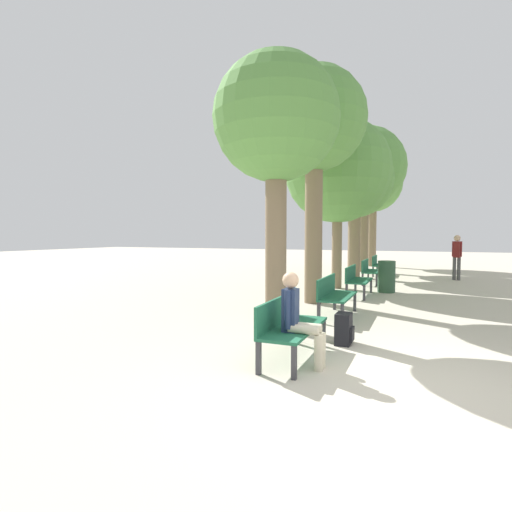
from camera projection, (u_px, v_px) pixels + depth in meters
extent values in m
plane|color=beige|center=(410.00, 391.00, 4.42)|extent=(80.00, 80.00, 0.00)
cube|color=#1E6042|center=(295.00, 328.00, 5.54)|extent=(0.55, 1.62, 0.04)
cube|color=#1E6042|center=(278.00, 311.00, 5.62)|extent=(0.04, 1.62, 0.39)
cube|color=#38383D|center=(294.00, 362.00, 4.75)|extent=(0.06, 0.06, 0.42)
cube|color=#38383D|center=(323.00, 333.00, 6.17)|extent=(0.06, 0.06, 0.42)
cube|color=#38383D|center=(259.00, 358.00, 4.93)|extent=(0.06, 0.06, 0.42)
cube|color=#38383D|center=(295.00, 330.00, 6.34)|extent=(0.06, 0.06, 0.42)
cube|color=#1E6042|center=(338.00, 296.00, 8.40)|extent=(0.55, 1.62, 0.04)
cube|color=#1E6042|center=(326.00, 286.00, 8.49)|extent=(0.04, 1.62, 0.39)
cube|color=#38383D|center=(342.00, 314.00, 7.62)|extent=(0.06, 0.06, 0.42)
cube|color=#38383D|center=(355.00, 302.00, 9.03)|extent=(0.06, 0.06, 0.42)
cube|color=#38383D|center=(319.00, 313.00, 7.79)|extent=(0.06, 0.06, 0.42)
cube|color=#38383D|center=(335.00, 301.00, 9.21)|extent=(0.06, 0.06, 0.42)
cube|color=#1E6042|center=(360.00, 281.00, 11.26)|extent=(0.55, 1.62, 0.04)
cube|color=#1E6042|center=(351.00, 273.00, 11.35)|extent=(0.04, 1.62, 0.39)
cube|color=#38383D|center=(364.00, 293.00, 10.48)|extent=(0.06, 0.06, 0.42)
cube|color=#38383D|center=(371.00, 286.00, 11.89)|extent=(0.06, 0.06, 0.42)
cube|color=#38383D|center=(347.00, 292.00, 10.66)|extent=(0.06, 0.06, 0.42)
cube|color=#38383D|center=(355.00, 285.00, 12.07)|extent=(0.06, 0.06, 0.42)
cube|color=#1E6042|center=(372.00, 271.00, 14.13)|extent=(0.55, 1.62, 0.04)
cube|color=#1E6042|center=(365.00, 265.00, 14.21)|extent=(0.04, 1.62, 0.39)
cube|color=#38383D|center=(377.00, 280.00, 13.34)|extent=(0.06, 0.06, 0.42)
cube|color=#38383D|center=(381.00, 276.00, 14.76)|extent=(0.06, 0.06, 0.42)
cube|color=#38383D|center=(363.00, 280.00, 13.52)|extent=(0.06, 0.06, 0.42)
cube|color=#38383D|center=(368.00, 275.00, 14.93)|extent=(0.06, 0.06, 0.42)
cube|color=#1E6042|center=(381.00, 265.00, 16.99)|extent=(0.55, 1.62, 0.04)
cube|color=#1E6042|center=(375.00, 260.00, 17.08)|extent=(0.04, 1.62, 0.39)
cube|color=#38383D|center=(385.00, 272.00, 16.21)|extent=(0.06, 0.06, 0.42)
cube|color=#38383D|center=(388.00, 269.00, 17.62)|extent=(0.06, 0.06, 0.42)
cube|color=#38383D|center=(373.00, 272.00, 16.38)|extent=(0.06, 0.06, 0.42)
cube|color=#38383D|center=(377.00, 269.00, 17.80)|extent=(0.06, 0.06, 0.42)
cylinder|color=#7A664C|center=(276.00, 240.00, 7.50)|extent=(0.40, 0.40, 3.25)
sphere|color=#568E42|center=(276.00, 118.00, 7.38)|extent=(2.36, 2.36, 2.36)
cylinder|color=#7A664C|center=(314.00, 226.00, 10.07)|extent=(0.44, 0.44, 3.90)
sphere|color=#568E42|center=(314.00, 119.00, 9.93)|extent=(2.61, 2.61, 2.61)
cylinder|color=#7A664C|center=(337.00, 244.00, 12.88)|extent=(0.32, 0.32, 2.87)
sphere|color=#568E42|center=(338.00, 170.00, 12.75)|extent=(3.37, 3.37, 3.37)
cylinder|color=#7A664C|center=(354.00, 239.00, 16.10)|extent=(0.49, 0.49, 3.10)
sphere|color=#568E42|center=(355.00, 180.00, 15.98)|extent=(3.05, 3.05, 3.05)
cylinder|color=#7A664C|center=(364.00, 231.00, 18.66)|extent=(0.45, 0.45, 3.83)
sphere|color=#568E42|center=(364.00, 167.00, 18.50)|extent=(3.77, 3.77, 3.77)
cylinder|color=#7A664C|center=(372.00, 233.00, 21.89)|extent=(0.44, 0.44, 3.69)
sphere|color=#568E42|center=(373.00, 183.00, 21.74)|extent=(3.12, 3.12, 3.12)
cylinder|color=beige|center=(304.00, 329.00, 5.12)|extent=(0.40, 0.12, 0.12)
cylinder|color=beige|center=(319.00, 353.00, 5.05)|extent=(0.12, 0.12, 0.46)
cylinder|color=beige|center=(306.00, 327.00, 5.25)|extent=(0.40, 0.12, 0.12)
cylinder|color=beige|center=(321.00, 350.00, 5.18)|extent=(0.12, 0.12, 0.46)
cube|color=navy|center=(290.00, 310.00, 5.25)|extent=(0.18, 0.22, 0.57)
cylinder|color=navy|center=(288.00, 309.00, 5.13)|extent=(0.08, 0.08, 0.51)
cylinder|color=navy|center=(293.00, 306.00, 5.35)|extent=(0.08, 0.08, 0.51)
sphere|color=tan|center=(291.00, 280.00, 5.22)|extent=(0.22, 0.22, 0.22)
cube|color=black|center=(344.00, 329.00, 6.30)|extent=(0.23, 0.35, 0.50)
cube|color=black|center=(352.00, 334.00, 6.25)|extent=(0.04, 0.24, 0.22)
cylinder|color=#4C4C4C|center=(454.00, 269.00, 15.23)|extent=(0.13, 0.13, 0.87)
cylinder|color=#4C4C4C|center=(459.00, 269.00, 15.17)|extent=(0.13, 0.13, 0.87)
cube|color=maroon|center=(457.00, 249.00, 15.16)|extent=(0.29, 0.27, 0.61)
cylinder|color=maroon|center=(453.00, 249.00, 15.21)|extent=(0.09, 0.09, 0.58)
cylinder|color=maroon|center=(461.00, 249.00, 15.11)|extent=(0.09, 0.09, 0.58)
sphere|color=tan|center=(457.00, 238.00, 15.14)|extent=(0.23, 0.23, 0.23)
cylinder|color=#2D5138|center=(386.00, 277.00, 11.98)|extent=(0.51, 0.51, 0.95)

